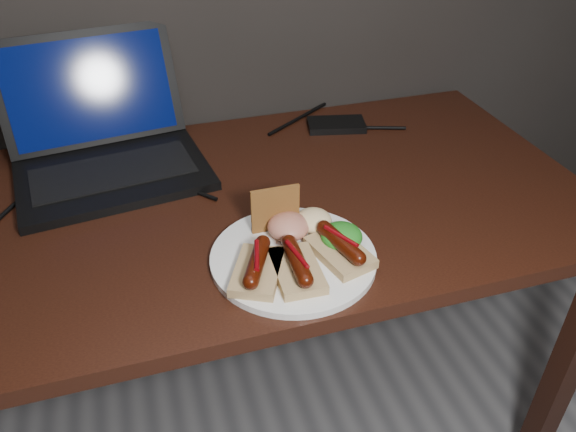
{
  "coord_description": "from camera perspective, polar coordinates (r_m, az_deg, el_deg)",
  "views": [
    {
      "loc": [
        -0.16,
        0.49,
        1.35
      ],
      "look_at": [
        0.06,
        1.2,
        0.82
      ],
      "focal_mm": 35.0,
      "sensor_mm": 36.0,
      "label": 1
    }
  ],
  "objects": [
    {
      "name": "coleslaw_mound",
      "position": [
        0.98,
        2.6,
        -0.44
      ],
      "size": [
        0.06,
        0.06,
        0.04
      ],
      "primitive_type": "ellipsoid",
      "color": "#EAE6CA",
      "rests_on": "plate"
    },
    {
      "name": "plate",
      "position": [
        0.93,
        0.54,
        -4.24
      ],
      "size": [
        0.33,
        0.33,
        0.01
      ],
      "primitive_type": "cylinder",
      "rotation": [
        0.0,
        0.0,
        -0.22
      ],
      "color": "white",
      "rests_on": "desk"
    },
    {
      "name": "salsa_mound",
      "position": [
        0.96,
        0.03,
        -1.06
      ],
      "size": [
        0.07,
        0.07,
        0.04
      ],
      "primitive_type": "ellipsoid",
      "color": "#A61016",
      "rests_on": "plate"
    },
    {
      "name": "salad_greens",
      "position": [
        0.94,
        5.47,
        -2.06
      ],
      "size": [
        0.07,
        0.07,
        0.04
      ],
      "primitive_type": "ellipsoid",
      "color": "#125D13",
      "rests_on": "plate"
    },
    {
      "name": "crispbread",
      "position": [
        0.96,
        -1.3,
        0.71
      ],
      "size": [
        0.08,
        0.01,
        0.08
      ],
      "primitive_type": "cube",
      "color": "#A46A2D",
      "rests_on": "plate"
    },
    {
      "name": "desk_cables",
      "position": [
        1.23,
        -6.8,
        6.12
      ],
      "size": [
        0.91,
        0.36,
        0.01
      ],
      "color": "black",
      "rests_on": "desk"
    },
    {
      "name": "laptop",
      "position": [
        1.23,
        -18.11,
        7.04
      ],
      "size": [
        0.41,
        0.39,
        0.25
      ],
      "color": "black",
      "rests_on": "desk"
    },
    {
      "name": "bread_sausage_left",
      "position": [
        0.88,
        -3.14,
        -5.2
      ],
      "size": [
        0.11,
        0.13,
        0.04
      ],
      "color": "tan",
      "rests_on": "plate"
    },
    {
      "name": "bread_sausage_center",
      "position": [
        0.88,
        0.91,
        -5.11
      ],
      "size": [
        0.07,
        0.12,
        0.04
      ],
      "color": "tan",
      "rests_on": "plate"
    },
    {
      "name": "hard_drive",
      "position": [
        1.35,
        4.92,
        9.22
      ],
      "size": [
        0.15,
        0.1,
        0.02
      ],
      "primitive_type": "cube",
      "rotation": [
        0.0,
        0.0,
        -0.22
      ],
      "color": "black",
      "rests_on": "desk"
    },
    {
      "name": "desk",
      "position": [
        1.13,
        -5.54,
        -2.18
      ],
      "size": [
        1.4,
        0.7,
        0.75
      ],
      "color": "black",
      "rests_on": "ground"
    },
    {
      "name": "bread_sausage_right",
      "position": [
        0.92,
        5.33,
        -3.25
      ],
      "size": [
        0.1,
        0.13,
        0.04
      ],
      "color": "tan",
      "rests_on": "plate"
    }
  ]
}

